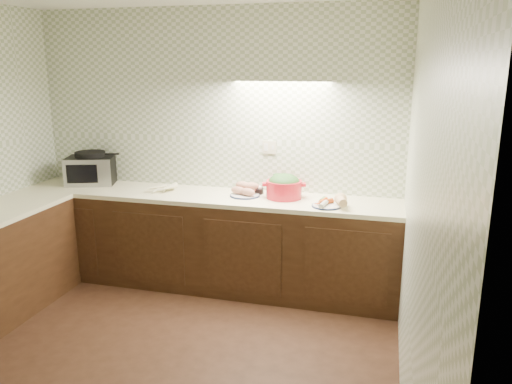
% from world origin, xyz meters
% --- Properties ---
extents(room, '(3.60, 3.60, 2.60)m').
position_xyz_m(room, '(0.00, 0.00, 1.63)').
color(room, black).
rests_on(room, ground).
extents(counter, '(3.60, 3.60, 0.90)m').
position_xyz_m(counter, '(-0.68, 0.68, 0.45)').
color(counter, black).
rests_on(counter, ground).
extents(toaster_oven, '(0.55, 0.48, 0.33)m').
position_xyz_m(toaster_oven, '(-1.26, 1.62, 1.05)').
color(toaster_oven, black).
rests_on(toaster_oven, counter).
extents(parsnip_pile, '(0.34, 0.31, 0.07)m').
position_xyz_m(parsnip_pile, '(-0.42, 1.45, 0.93)').
color(parsnip_pile, beige).
rests_on(parsnip_pile, counter).
extents(sweet_potato_plate, '(0.28, 0.28, 0.13)m').
position_xyz_m(sweet_potato_plate, '(0.38, 1.54, 0.95)').
color(sweet_potato_plate, '#121C3D').
rests_on(sweet_potato_plate, counter).
extents(onion_bowl, '(0.13, 0.13, 0.10)m').
position_xyz_m(onion_bowl, '(0.46, 1.65, 0.94)').
color(onion_bowl, black).
rests_on(onion_bowl, counter).
extents(dutch_oven, '(0.40, 0.38, 0.22)m').
position_xyz_m(dutch_oven, '(0.74, 1.56, 1.01)').
color(dutch_oven, red).
rests_on(dutch_oven, counter).
extents(veg_plate, '(0.31, 0.29, 0.12)m').
position_xyz_m(veg_plate, '(1.20, 1.39, 0.94)').
color(veg_plate, '#121C3D').
rests_on(veg_plate, counter).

